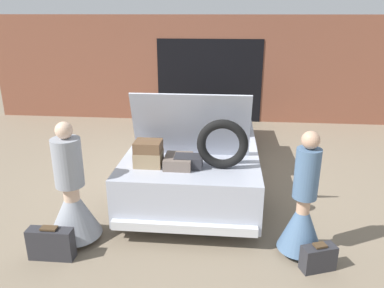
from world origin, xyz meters
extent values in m
plane|color=#7F705B|center=(0.00, 0.00, 0.00)|extent=(40.00, 40.00, 0.00)
cube|color=brown|center=(0.00, 3.62, 1.40)|extent=(12.00, 0.12, 2.80)
cube|color=black|center=(0.00, 3.55, 1.10)|extent=(2.80, 0.02, 2.20)
cube|color=#B2B7C6|center=(0.00, 0.00, 0.52)|extent=(1.97, 4.77, 0.69)
cube|color=#1E2328|center=(0.00, 0.29, 1.07)|extent=(1.73, 1.52, 0.40)
cylinder|color=black|center=(-0.91, 1.48, 0.33)|extent=(0.18, 0.66, 0.66)
cylinder|color=black|center=(0.91, 1.48, 0.33)|extent=(0.18, 0.66, 0.66)
cylinder|color=black|center=(-0.91, -1.43, 0.33)|extent=(0.18, 0.66, 0.66)
cylinder|color=black|center=(0.91, -1.43, 0.33)|extent=(0.18, 0.66, 0.66)
cube|color=silver|center=(0.00, -2.42, 0.28)|extent=(1.87, 0.10, 0.12)
cube|color=#B2B7C6|center=(0.00, -1.46, 1.35)|extent=(1.67, 0.32, 0.97)
cube|color=#9E8460|center=(-0.55, -1.82, 0.97)|extent=(0.37, 0.31, 0.21)
cube|color=#75665B|center=(-0.14, -1.82, 0.94)|extent=(0.37, 0.42, 0.15)
cube|color=brown|center=(-0.55, -1.82, 1.15)|extent=(0.36, 0.31, 0.15)
cube|color=#2D2D33|center=(0.00, -1.82, 0.95)|extent=(0.38, 0.26, 0.16)
torus|color=black|center=(0.45, -1.82, 1.21)|extent=(0.68, 0.12, 0.68)
cylinder|color=beige|center=(-1.45, -2.37, 0.39)|extent=(0.20, 0.20, 0.79)
cone|color=#9399A3|center=(-1.45, -2.37, 0.43)|extent=(0.69, 0.69, 0.71)
cylinder|color=#9399A3|center=(-1.45, -2.37, 1.10)|extent=(0.36, 0.36, 0.62)
sphere|color=beige|center=(-1.45, -2.37, 1.52)|extent=(0.21, 0.21, 0.21)
cylinder|color=tan|center=(1.45, -2.41, 0.39)|extent=(0.16, 0.16, 0.78)
cone|color=slate|center=(1.45, -2.41, 0.43)|extent=(0.55, 0.55, 0.70)
cylinder|color=slate|center=(1.45, -2.41, 1.09)|extent=(0.29, 0.29, 0.62)
sphere|color=tan|center=(1.45, -2.41, 1.50)|extent=(0.21, 0.21, 0.21)
cube|color=#2D2D33|center=(-1.58, -2.80, 0.20)|extent=(0.55, 0.18, 0.40)
cube|color=#4C3823|center=(-1.58, -2.80, 0.42)|extent=(0.19, 0.10, 0.02)
cube|color=#2D2D33|center=(1.62, -2.72, 0.16)|extent=(0.44, 0.30, 0.31)
cube|color=#4C3823|center=(1.62, -2.72, 0.33)|extent=(0.17, 0.15, 0.02)
camera|label=1|loc=(0.50, -6.51, 2.87)|focal=35.00mm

